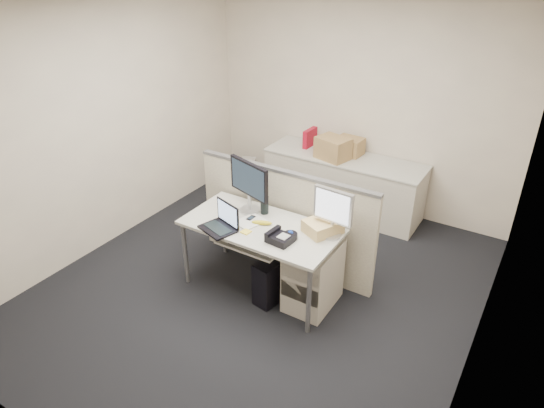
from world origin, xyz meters
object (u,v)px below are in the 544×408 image
Objects in this scene: desk at (261,231)px; laptop at (217,218)px; desk_phone at (280,239)px; monitor_main at (249,187)px.

desk is 4.57× the size of laptop.
laptop is 0.62m from desk_phone.
laptop is (-0.30, -0.28, 0.19)m from desk.
laptop reaches higher than desk.
laptop is 1.50× the size of desk_phone.
desk is at bearing 158.73° from desk_phone.
desk_phone is (0.55, -0.33, -0.23)m from monitor_main.
monitor_main is 2.43× the size of desk_phone.
desk is at bearing -18.20° from monitor_main.
desk is 2.83× the size of monitor_main.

